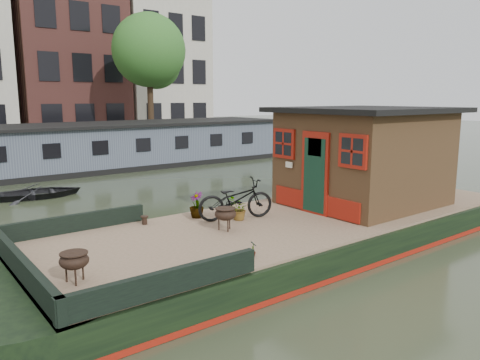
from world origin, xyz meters
TOP-DOWN VIEW (x-y plane):
  - ground at (0.00, 0.00)m, footprint 120.00×120.00m
  - houseboat_hull at (-1.33, 0.00)m, footprint 14.01×4.02m
  - houseboat_deck at (0.00, 0.00)m, footprint 11.80×3.80m
  - bow_bulwark at (-5.07, 0.00)m, footprint 3.00×4.00m
  - cabin at (2.19, 0.00)m, footprint 4.00×3.50m
  - bicycle at (-1.33, 0.71)m, footprint 1.81×1.07m
  - potted_plant_c at (-1.32, 0.60)m, footprint 0.59×0.56m
  - potted_plant_d at (-1.94, 1.36)m, footprint 0.36×0.36m
  - potted_plant_e at (-2.58, -1.44)m, footprint 0.13×0.17m
  - brazier_front at (-5.35, -0.73)m, footprint 0.53×0.53m
  - brazier_rear at (-2.02, 0.13)m, footprint 0.50×0.50m
  - bollard_port at (-3.12, 1.54)m, footprint 0.16×0.16m
  - bollard_stbd at (-5.50, -1.70)m, footprint 0.17×0.17m
  - dinghy at (-3.35, 9.02)m, footprint 3.02×2.36m
  - far_houseboat at (0.00, 14.00)m, footprint 20.40×4.40m
  - quay at (0.00, 20.50)m, footprint 60.00×6.00m
  - townhouse_row at (0.15, 27.50)m, footprint 27.25×8.00m
  - tree_right at (6.14, 19.07)m, footprint 4.40×4.40m

SIDE VIEW (x-z plane):
  - ground at x=0.00m, z-range 0.00..0.00m
  - houseboat_hull at x=-1.33m, z-range -0.03..0.57m
  - dinghy at x=-3.35m, z-range 0.00..0.57m
  - quay at x=0.00m, z-range 0.00..0.90m
  - houseboat_deck at x=0.00m, z-range 0.60..0.65m
  - bollard_port at x=-3.12m, z-range 0.65..0.83m
  - bollard_stbd at x=-5.50m, z-range 0.65..0.84m
  - potted_plant_e at x=-2.58m, z-range 0.65..0.93m
  - bow_bulwark at x=-5.07m, z-range 0.65..1.00m
  - brazier_front at x=-5.35m, z-range 0.65..1.11m
  - brazier_rear at x=-2.02m, z-range 0.65..1.12m
  - potted_plant_c at x=-1.32m, z-range 0.65..1.16m
  - potted_plant_d at x=-1.94m, z-range 0.65..1.23m
  - far_houseboat at x=0.00m, z-range -0.09..2.02m
  - bicycle at x=-1.33m, z-range 0.65..1.55m
  - cabin at x=2.19m, z-range 0.67..3.09m
  - tree_right at x=6.14m, z-range 2.19..9.59m
  - townhouse_row at x=0.15m, z-range -0.35..16.15m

